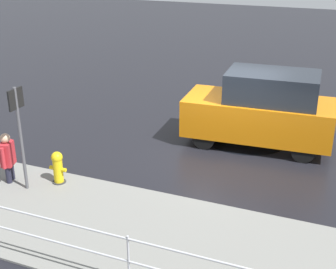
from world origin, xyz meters
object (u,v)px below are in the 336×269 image
object	(u,v)px
moving_hatchback	(262,109)
sign_post	(19,124)
fire_hydrant	(58,168)
pedestrian	(8,156)

from	to	relation	value
moving_hatchback	sign_post	world-z (taller)	sign_post
moving_hatchback	sign_post	distance (m)	6.22
moving_hatchback	sign_post	xyz separation A→B (m)	(4.29, 4.47, 0.55)
fire_hydrant	pedestrian	bearing A→B (deg)	18.69
moving_hatchback	fire_hydrant	bearing A→B (deg)	46.28
sign_post	moving_hatchback	bearing A→B (deg)	-133.83
moving_hatchback	pedestrian	distance (m)	6.52
fire_hydrant	sign_post	world-z (taller)	sign_post
pedestrian	sign_post	size ratio (longest dim) A/B	0.51
moving_hatchback	fire_hydrant	world-z (taller)	moving_hatchback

